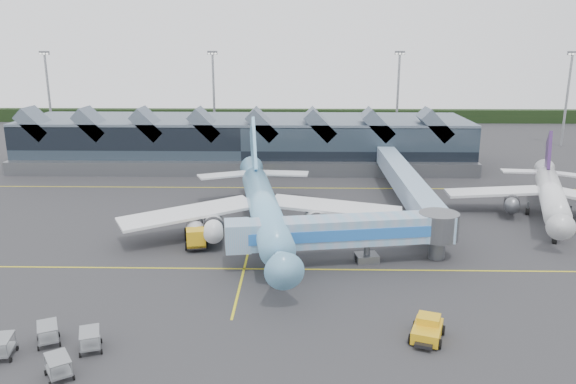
{
  "coord_description": "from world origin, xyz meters",
  "views": [
    {
      "loc": [
        6.21,
        -66.57,
        24.86
      ],
      "look_at": [
        4.63,
        6.8,
        5.0
      ],
      "focal_mm": 35.0,
      "sensor_mm": 36.0,
      "label": 1
    }
  ],
  "objects_px": {
    "regional_jet": "(551,193)",
    "fuel_truck": "(195,228)",
    "jet_bridge": "(357,231)",
    "main_airliner": "(263,205)",
    "pushback_tug": "(427,330)"
  },
  "relations": [
    {
      "from": "fuel_truck",
      "to": "pushback_tug",
      "type": "distance_m",
      "value": 34.12
    },
    {
      "from": "main_airliner",
      "to": "regional_jet",
      "type": "height_order",
      "value": "main_airliner"
    },
    {
      "from": "main_airliner",
      "to": "jet_bridge",
      "type": "height_order",
      "value": "main_airliner"
    },
    {
      "from": "regional_jet",
      "to": "pushback_tug",
      "type": "height_order",
      "value": "regional_jet"
    },
    {
      "from": "regional_jet",
      "to": "fuel_truck",
      "type": "distance_m",
      "value": 51.08
    },
    {
      "from": "regional_jet",
      "to": "fuel_truck",
      "type": "height_order",
      "value": "regional_jet"
    },
    {
      "from": "main_airliner",
      "to": "fuel_truck",
      "type": "distance_m",
      "value": 9.25
    },
    {
      "from": "main_airliner",
      "to": "pushback_tug",
      "type": "bearing_deg",
      "value": -68.05
    },
    {
      "from": "jet_bridge",
      "to": "fuel_truck",
      "type": "bearing_deg",
      "value": 151.61
    },
    {
      "from": "main_airliner",
      "to": "pushback_tug",
      "type": "distance_m",
      "value": 31.09
    },
    {
      "from": "main_airliner",
      "to": "fuel_truck",
      "type": "xyz_separation_m",
      "value": [
        -8.53,
        -2.69,
        -2.37
      ]
    },
    {
      "from": "regional_jet",
      "to": "fuel_truck",
      "type": "bearing_deg",
      "value": -147.41
    },
    {
      "from": "regional_jet",
      "to": "pushback_tug",
      "type": "xyz_separation_m",
      "value": [
        -25.34,
        -35.47,
        -2.7
      ]
    },
    {
      "from": "regional_jet",
      "to": "pushback_tug",
      "type": "relative_size",
      "value": 6.79
    },
    {
      "from": "jet_bridge",
      "to": "main_airliner",
      "type": "bearing_deg",
      "value": 130.68
    }
  ]
}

